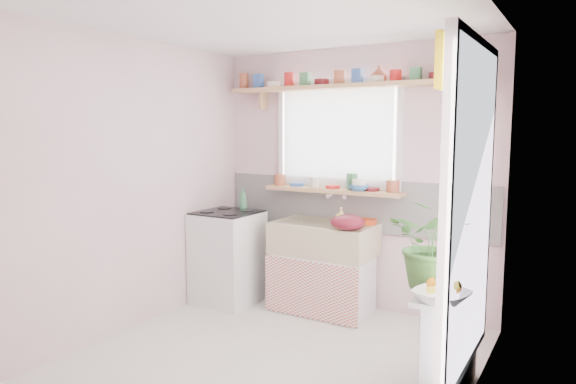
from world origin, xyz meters
The scene contains 19 objects.
room centered at (0.66, 0.86, 1.37)m, with size 3.20×3.20×3.20m.
sink_unit centered at (-0.15, 1.29, 0.43)m, with size 0.95×0.65×1.11m.
cooker centered at (-1.10, 1.05, 0.46)m, with size 0.58×0.58×0.93m.
radiator_ledge centered at (1.30, 0.20, 0.40)m, with size 0.22×0.95×0.78m.
windowsill centered at (-0.15, 1.48, 1.14)m, with size 1.40×0.22×0.04m, color tan.
pine_shelf centered at (0.00, 1.47, 2.12)m, with size 2.52×0.24×0.04m, color tan.
shelf_crockery centered at (0.00, 1.47, 2.20)m, with size 2.47×0.11×0.12m.
sill_crockery centered at (-0.17, 1.48, 1.22)m, with size 1.35×0.11×0.12m.
dish_tray centered at (0.09, 1.50, 0.87)m, with size 0.39×0.29×0.04m, color #E14214.
colander centered at (0.18, 1.10, 0.92)m, with size 0.30×0.30×0.14m, color maroon.
jade_plant centered at (1.21, 0.04, 1.05)m, with size 0.49×0.42×0.54m, color #376327.
fruit_bowl centered at (1.32, -0.20, 0.81)m, with size 0.29×0.29×0.07m, color silver.
herb_pot centered at (1.33, -0.20, 0.88)m, with size 0.11×0.07×0.21m, color #306829.
soap_bottle_sink centered at (0.12, 1.10, 0.95)m, with size 0.09×0.09×0.19m, color #DACB61.
sill_cup centered at (0.15, 1.42, 1.21)m, with size 0.13×0.13×0.11m, color white.
sill_bowl centered at (0.14, 1.42, 1.19)m, with size 0.19×0.19×0.06m, color #3874B6.
shelf_vase centered at (0.27, 1.53, 2.22)m, with size 0.15×0.15×0.16m, color brown.
cooker_bottle centered at (-1.06, 1.27, 1.02)m, with size 0.08×0.08×0.22m, color #418356.
fruit centered at (1.33, -0.19, 0.87)m, with size 0.20×0.14×0.10m.
Camera 1 is at (1.99, -2.96, 1.72)m, focal length 32.00 mm.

